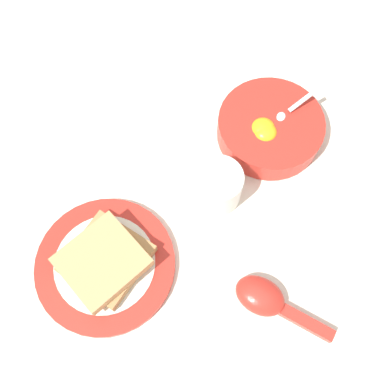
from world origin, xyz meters
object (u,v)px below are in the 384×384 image
at_px(egg_bowl, 270,128).
at_px(drinking_cup, 218,186).
at_px(toast_plate, 105,265).
at_px(soup_spoon, 266,299).
at_px(toast_sandwich, 104,260).

xyz_separation_m(egg_bowl, drinking_cup, (-0.14, 0.03, 0.01)).
relative_size(toast_plate, soup_spoon, 1.36).
bearing_deg(drinking_cup, toast_sandwich, 151.09).
xyz_separation_m(toast_sandwich, drinking_cup, (0.18, -0.10, 0.00)).
distance_m(toast_sandwich, drinking_cup, 0.20).
height_order(toast_sandwich, drinking_cup, drinking_cup).
height_order(toast_plate, toast_sandwich, toast_sandwich).
distance_m(egg_bowl, soup_spoon, 0.28).
relative_size(toast_plate, drinking_cup, 2.78).
xyz_separation_m(toast_plate, toast_sandwich, (0.00, -0.00, 0.03)).
bearing_deg(toast_sandwich, toast_plate, 115.71).
xyz_separation_m(egg_bowl, toast_sandwich, (-0.32, 0.13, 0.01)).
distance_m(toast_sandwich, soup_spoon, 0.24).
xyz_separation_m(toast_plate, soup_spoon, (0.06, -0.24, 0.01)).
distance_m(toast_plate, soup_spoon, 0.24).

